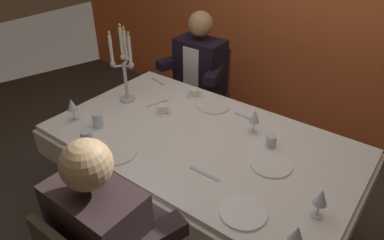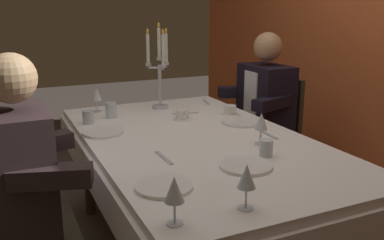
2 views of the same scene
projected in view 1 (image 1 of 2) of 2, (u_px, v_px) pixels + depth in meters
ground_plane at (199, 219)px, 2.59m from camera, size 12.00×12.00×0.00m
dining_table at (200, 152)px, 2.26m from camera, size 1.94×1.14×0.74m
candelabra at (124, 68)px, 2.48m from camera, size 0.15×0.17×0.58m
dinner_plate_0 at (243, 212)px, 1.66m from camera, size 0.23×0.23×0.01m
dinner_plate_1 at (214, 105)px, 2.53m from camera, size 0.24×0.24×0.01m
dinner_plate_2 at (117, 153)px, 2.05m from camera, size 0.23×0.23×0.01m
dinner_plate_3 at (271, 164)px, 1.96m from camera, size 0.24×0.24×0.01m
wine_glass_0 at (321, 198)px, 1.59m from camera, size 0.07×0.07×0.16m
wine_glass_1 at (72, 105)px, 2.31m from camera, size 0.07×0.07×0.16m
wine_glass_2 at (255, 117)px, 2.19m from camera, size 0.07×0.07×0.16m
wine_glass_3 at (297, 235)px, 1.41m from camera, size 0.07×0.07×0.16m
water_tumbler_0 at (86, 137)px, 2.13m from camera, size 0.07×0.07×0.08m
water_tumbler_1 at (271, 141)px, 2.09m from camera, size 0.06×0.06×0.08m
water_tumbler_2 at (98, 120)px, 2.28m from camera, size 0.07×0.07×0.10m
coffee_cup_0 at (163, 110)px, 2.44m from camera, size 0.13×0.12×0.06m
coffee_cup_1 at (194, 93)px, 2.65m from camera, size 0.13×0.12×0.06m
knife_0 at (246, 117)px, 2.39m from camera, size 0.19×0.03×0.01m
knife_1 at (204, 174)px, 1.90m from camera, size 0.19×0.02×0.01m
spoon_2 at (157, 103)px, 2.56m from camera, size 0.06×0.17×0.01m
spoon_3 at (158, 81)px, 2.88m from camera, size 0.17×0.06×0.01m
seated_diner_0 at (200, 68)px, 3.13m from camera, size 0.63×0.48×1.24m
seated_diner_1 at (100, 235)px, 1.56m from camera, size 0.63×0.48×1.24m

